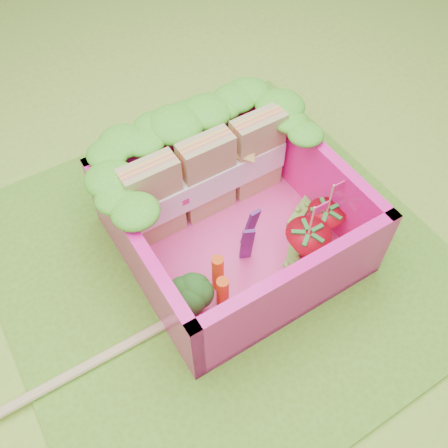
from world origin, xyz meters
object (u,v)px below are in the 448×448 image
object	(u,v)px
strawberry_right	(324,222)
chopsticks	(76,372)
broccoli	(192,289)
bento_box	(233,217)
strawberry_left	(306,246)
sandwich_stack	(208,177)

from	to	relation	value
strawberry_right	chopsticks	world-z (taller)	strawberry_right
broccoli	chopsticks	size ratio (longest dim) A/B	0.13
bento_box	strawberry_right	size ratio (longest dim) A/B	2.76
strawberry_left	bento_box	bearing A→B (deg)	128.20
bento_box	chopsticks	world-z (taller)	bento_box
bento_box	chopsticks	distance (m)	1.23
bento_box	chopsticks	xyz separation A→B (m)	(-1.17, -0.28, -0.25)
strawberry_left	strawberry_right	distance (m)	0.23
sandwich_stack	strawberry_left	xyz separation A→B (m)	(0.28, -0.66, -0.15)
strawberry_left	chopsticks	world-z (taller)	strawberry_left
bento_box	sandwich_stack	xyz separation A→B (m)	(0.01, 0.30, 0.07)
bento_box	chopsticks	size ratio (longest dim) A/B	0.54
broccoli	strawberry_left	distance (m)	0.73
strawberry_left	strawberry_right	size ratio (longest dim) A/B	1.08
chopsticks	broccoli	bearing A→B (deg)	-0.37
sandwich_stack	chopsticks	size ratio (longest dim) A/B	0.45
sandwich_stack	strawberry_left	distance (m)	0.74
bento_box	broccoli	size ratio (longest dim) A/B	4.19
sandwich_stack	strawberry_right	xyz separation A→B (m)	(0.49, -0.57, -0.17)
broccoli	strawberry_right	bearing A→B (deg)	0.83
strawberry_left	sandwich_stack	bearing A→B (deg)	112.67
broccoli	chopsticks	world-z (taller)	broccoli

